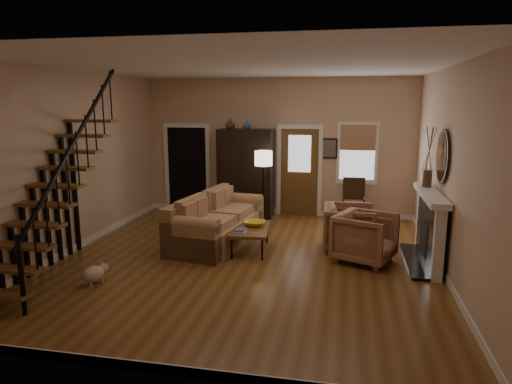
% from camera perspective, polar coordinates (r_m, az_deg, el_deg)
% --- Properties ---
extents(room, '(7.00, 7.33, 3.30)m').
position_cam_1_polar(room, '(9.49, -1.42, 3.79)').
color(room, brown).
rests_on(room, ground).
extents(staircase, '(0.94, 2.80, 3.20)m').
position_cam_1_polar(staircase, '(7.65, -24.41, 1.71)').
color(staircase, brown).
rests_on(staircase, ground).
extents(fireplace, '(0.33, 1.95, 2.30)m').
position_cam_1_polar(fireplace, '(8.29, 21.18, -3.47)').
color(fireplace, black).
rests_on(fireplace, ground).
extents(armoire, '(1.30, 0.60, 2.10)m').
position_cam_1_polar(armoire, '(10.96, -1.26, 2.38)').
color(armoire, black).
rests_on(armoire, ground).
extents(vase_a, '(0.24, 0.24, 0.25)m').
position_cam_1_polar(vase_a, '(10.82, -3.23, 8.51)').
color(vase_a, '#4C2619').
rests_on(vase_a, armoire).
extents(vase_b, '(0.20, 0.20, 0.21)m').
position_cam_1_polar(vase_b, '(10.73, -1.14, 8.40)').
color(vase_b, '#334C60').
rests_on(vase_b, armoire).
extents(sofa, '(1.42, 2.59, 0.92)m').
position_cam_1_polar(sofa, '(8.91, -4.89, -3.61)').
color(sofa, '#A9794D').
rests_on(sofa, ground).
extents(coffee_table, '(0.78, 1.21, 0.44)m').
position_cam_1_polar(coffee_table, '(8.52, -0.72, -5.92)').
color(coffee_table, brown).
rests_on(coffee_table, ground).
extents(bowl, '(0.39, 0.39, 0.10)m').
position_cam_1_polar(bowl, '(8.57, -0.19, -3.93)').
color(bowl, yellow).
rests_on(bowl, coffee_table).
extents(books, '(0.21, 0.29, 0.05)m').
position_cam_1_polar(books, '(8.19, -1.99, -4.81)').
color(books, beige).
rests_on(books, coffee_table).
extents(armchair_left, '(1.22, 1.21, 0.86)m').
position_cam_1_polar(armchair_left, '(8.12, 13.50, -5.57)').
color(armchair_left, brown).
rests_on(armchair_left, ground).
extents(armchair_right, '(0.97, 0.94, 0.85)m').
position_cam_1_polar(armchair_right, '(8.70, 11.55, -4.38)').
color(armchair_right, brown).
rests_on(armchair_right, ground).
extents(floor_lamp, '(0.50, 0.50, 1.68)m').
position_cam_1_polar(floor_lamp, '(10.06, 0.92, 0.38)').
color(floor_lamp, black).
rests_on(floor_lamp, ground).
extents(side_chair, '(0.54, 0.54, 1.02)m').
position_cam_1_polar(side_chair, '(10.60, 12.09, -1.13)').
color(side_chair, '#321E10').
rests_on(side_chair, ground).
extents(dog, '(0.37, 0.47, 0.30)m').
position_cam_1_polar(dog, '(7.44, -19.65, -9.78)').
color(dog, beige).
rests_on(dog, ground).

